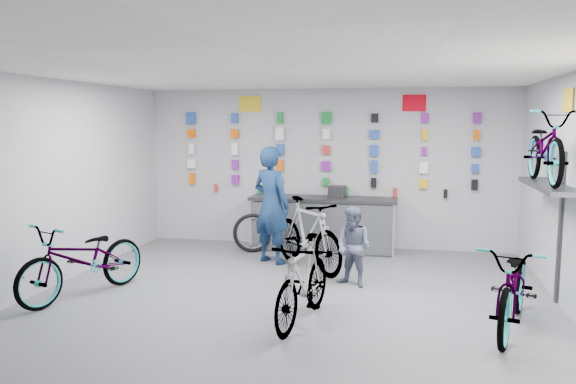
% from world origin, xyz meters
% --- Properties ---
extents(floor, '(8.00, 8.00, 0.00)m').
position_xyz_m(floor, '(0.00, 0.00, 0.00)').
color(floor, '#4F4F54').
rests_on(floor, ground).
extents(ceiling, '(8.00, 8.00, 0.00)m').
position_xyz_m(ceiling, '(0.00, 0.00, 3.00)').
color(ceiling, white).
rests_on(ceiling, wall_back).
extents(wall_back, '(7.00, 0.00, 7.00)m').
position_xyz_m(wall_back, '(0.00, 4.00, 1.50)').
color(wall_back, silver).
rests_on(wall_back, floor).
extents(wall_front, '(7.00, 0.00, 7.00)m').
position_xyz_m(wall_front, '(0.00, -4.00, 1.50)').
color(wall_front, silver).
rests_on(wall_front, floor).
extents(wall_left, '(0.00, 8.00, 8.00)m').
position_xyz_m(wall_left, '(-3.50, 0.00, 1.50)').
color(wall_left, silver).
rests_on(wall_left, floor).
extents(counter, '(2.70, 0.66, 1.00)m').
position_xyz_m(counter, '(0.00, 3.54, 0.49)').
color(counter, black).
rests_on(counter, floor).
extents(merch_wall, '(5.57, 0.08, 1.56)m').
position_xyz_m(merch_wall, '(-0.09, 3.93, 1.83)').
color(merch_wall, '#FF5F00').
rests_on(merch_wall, wall_back).
extents(wall_bracket, '(0.39, 1.90, 2.00)m').
position_xyz_m(wall_bracket, '(3.33, 1.20, 1.46)').
color(wall_bracket, '#333338').
rests_on(wall_bracket, wall_right).
extents(sign_left, '(0.42, 0.02, 0.30)m').
position_xyz_m(sign_left, '(-1.50, 3.98, 2.72)').
color(sign_left, yellow).
rests_on(sign_left, wall_back).
extents(sign_right, '(0.42, 0.02, 0.30)m').
position_xyz_m(sign_right, '(1.60, 3.98, 2.72)').
color(sign_right, red).
rests_on(sign_right, wall_back).
extents(sign_side, '(0.02, 0.40, 0.30)m').
position_xyz_m(sign_side, '(3.48, 1.20, 2.65)').
color(sign_side, yellow).
rests_on(sign_side, wall_right).
extents(bike_left, '(1.37, 2.13, 1.06)m').
position_xyz_m(bike_left, '(-2.77, 0.11, 0.53)').
color(bike_left, gray).
rests_on(bike_left, floor).
extents(bike_center, '(0.77, 1.77, 1.03)m').
position_xyz_m(bike_center, '(0.33, -0.26, 0.52)').
color(bike_center, gray).
rests_on(bike_center, floor).
extents(bike_right, '(1.22, 2.10, 1.04)m').
position_xyz_m(bike_right, '(2.73, -0.00, 0.52)').
color(bike_right, gray).
rests_on(bike_right, floor).
extents(bike_service, '(1.70, 1.81, 1.16)m').
position_xyz_m(bike_service, '(-0.04, 2.16, 0.58)').
color(bike_service, gray).
rests_on(bike_service, floor).
extents(bike_wall, '(0.63, 1.80, 0.95)m').
position_xyz_m(bike_wall, '(3.25, 1.20, 2.05)').
color(bike_wall, gray).
rests_on(bike_wall, wall_bracket).
extents(clerk, '(0.86, 0.75, 1.98)m').
position_xyz_m(clerk, '(-0.72, 2.48, 0.99)').
color(clerk, '#122A4E').
rests_on(clerk, floor).
extents(customer, '(0.70, 0.65, 1.16)m').
position_xyz_m(customer, '(0.77, 1.39, 0.58)').
color(customer, '#4E566F').
rests_on(customer, floor).
extents(spare_wheel, '(0.73, 0.34, 0.71)m').
position_xyz_m(spare_wheel, '(-1.25, 3.17, 0.35)').
color(spare_wheel, black).
rests_on(spare_wheel, floor).
extents(register, '(0.32, 0.33, 0.22)m').
position_xyz_m(register, '(0.26, 3.55, 1.11)').
color(register, black).
rests_on(register, counter).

